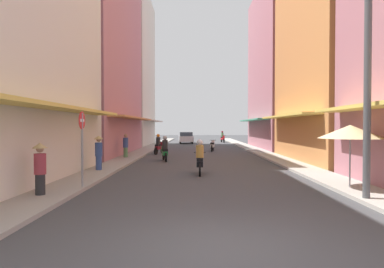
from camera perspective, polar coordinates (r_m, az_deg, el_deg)
The scene contains 19 objects.
ground_plane at distance 28.71m, azimuth 1.47°, elevation -3.04°, with size 117.93×117.93×0.00m, color #424244.
sidewalk_left at distance 29.04m, azimuth -8.26°, elevation -2.88°, with size 1.55×61.60×0.12m, color #9E9991.
sidewalk_right at distance 29.20m, azimuth 11.14°, elevation -2.87°, with size 1.55×61.60×0.12m, color #ADA89E.
building_left_mid at distance 28.09m, azimuth -17.04°, elevation 14.75°, with size 7.05×13.58×17.48m.
building_left_far at distance 40.00m, azimuth -11.49°, elevation 10.31°, with size 7.05×10.50×16.95m.
building_right_mid at distance 23.33m, azimuth 24.25°, elevation 13.10°, with size 7.05×10.57×13.97m.
building_right_far at distance 34.92m, azimuth 15.98°, elevation 10.60°, with size 7.05×12.44×15.71m.
motorbike_black at distance 15.16m, azimuth 1.32°, elevation -4.20°, with size 0.55×1.81×1.58m.
motorbike_red at distance 46.18m, azimuth 5.18°, elevation -0.55°, with size 0.60×1.79×1.58m.
motorbike_green at distance 21.13m, azimuth -4.62°, elevation -2.66°, with size 0.63×1.79×1.58m.
motorbike_maroon at distance 26.60m, azimuth -5.56°, elevation -1.86°, with size 0.73×1.75×1.58m.
motorbike_white at distance 29.52m, azimuth 3.47°, elevation -1.94°, with size 0.56×1.80×0.96m.
parked_car at distance 43.83m, azimuth -1.03°, elevation -0.60°, with size 2.06×4.22×1.45m.
pedestrian_midway at distance 22.88m, azimuth -11.11°, elevation -2.07°, with size 0.34×0.34×1.66m.
pedestrian_foreground at distance 11.04m, azimuth -24.20°, elevation -5.12°, with size 0.44×0.44×1.66m.
pedestrian_crossing at distance 16.45m, azimuth -15.42°, elevation -2.89°, with size 0.44×0.44×1.72m.
vendor_umbrella at distance 12.41m, azimuth 25.08°, elevation 0.35°, with size 2.06×2.06×2.20m.
utility_pole at distance 10.88m, azimuth 27.46°, elevation 10.48°, with size 0.20×1.20×7.67m.
street_sign_no_entry at distance 11.98m, azimuth -18.01°, elevation -0.84°, with size 0.07×0.60×2.65m.
Camera 1 is at (-0.47, -5.82, 2.14)m, focal length 31.70 mm.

